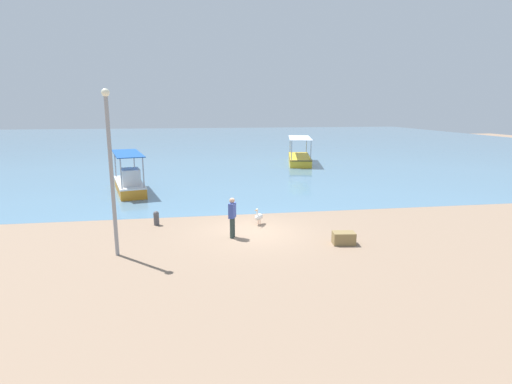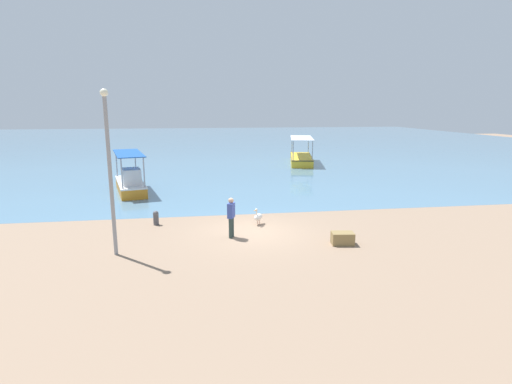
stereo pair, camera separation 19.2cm
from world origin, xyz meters
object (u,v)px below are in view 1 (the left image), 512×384
at_px(fishing_boat_near_right, 299,158).
at_px(fisherman_standing, 232,216).
at_px(fishing_boat_far_left, 130,183).
at_px(cargo_crate, 344,238).
at_px(lamp_post, 111,165).
at_px(pelican, 259,217).
at_px(mooring_bollard, 156,218).

distance_m(fishing_boat_near_right, fisherman_standing, 23.33).
xyz_separation_m(fishing_boat_far_left, cargo_crate, (9.80, -11.50, -0.40)).
bearing_deg(fishing_boat_far_left, lamp_post, -84.08).
height_order(fishing_boat_far_left, cargo_crate, fishing_boat_far_left).
bearing_deg(pelican, fishing_boat_near_right, 69.87).
height_order(fishing_boat_far_left, pelican, fishing_boat_far_left).
relative_size(fishing_boat_near_right, fisherman_standing, 4.23).
relative_size(pelican, lamp_post, 0.14).
relative_size(fishing_boat_far_left, pelican, 6.93).
xyz_separation_m(fishing_boat_near_right, fisherman_standing, (-8.70, -21.64, 0.38)).
xyz_separation_m(fishing_boat_near_right, cargo_crate, (-4.44, -23.15, -0.28)).
bearing_deg(fishing_boat_far_left, fishing_boat_near_right, 39.29).
bearing_deg(fishing_boat_near_right, pelican, -110.13).
bearing_deg(cargo_crate, pelican, 131.94).
bearing_deg(fishing_boat_near_right, fishing_boat_far_left, -140.71).
bearing_deg(fishing_boat_far_left, fisherman_standing, -60.97).
relative_size(fishing_boat_near_right, mooring_bollard, 10.76).
bearing_deg(mooring_bollard, fishing_boat_near_right, 58.18).
distance_m(lamp_post, fisherman_standing, 5.17).
distance_m(lamp_post, cargo_crate, 9.16).
distance_m(fishing_boat_near_right, fishing_boat_far_left, 18.41).
bearing_deg(fishing_boat_near_right, cargo_crate, -100.86).
xyz_separation_m(fishing_boat_near_right, pelican, (-7.32, -19.95, -0.15)).
relative_size(mooring_bollard, cargo_crate, 0.77).
distance_m(pelican, lamp_post, 7.14).
relative_size(fishing_boat_near_right, pelican, 8.94).
bearing_deg(fishing_boat_far_left, pelican, -50.13).
distance_m(fishing_boat_far_left, fisherman_standing, 11.43).
relative_size(mooring_bollard, fisherman_standing, 0.39).
bearing_deg(fisherman_standing, fishing_boat_far_left, 119.03).
xyz_separation_m(mooring_bollard, fisherman_standing, (3.27, -2.34, 0.55)).
xyz_separation_m(lamp_post, fisherman_standing, (4.37, 1.35, -2.41)).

